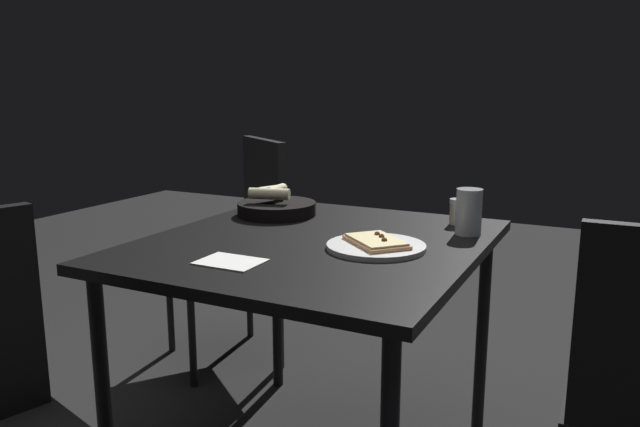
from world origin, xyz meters
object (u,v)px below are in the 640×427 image
(dining_table, at_px, (315,262))
(pepper_shaker, at_px, (457,213))
(pizza_plate, at_px, (376,245))
(bread_basket, at_px, (276,207))
(chair_near, at_px, (241,239))
(beer_glass, at_px, (469,215))

(dining_table, bearing_deg, pepper_shaker, -129.70)
(pizza_plate, height_order, pepper_shaker, pepper_shaker)
(bread_basket, xyz_separation_m, chair_near, (0.40, -0.38, -0.24))
(pizza_plate, distance_m, chair_near, 1.12)
(beer_glass, bearing_deg, pizza_plate, 57.00)
(pizza_plate, distance_m, beer_glass, 0.34)
(pizza_plate, xyz_separation_m, beer_glass, (-0.18, -0.28, 0.05))
(dining_table, height_order, bread_basket, bread_basket)
(dining_table, relative_size, pepper_shaker, 12.40)
(beer_glass, bearing_deg, chair_near, -19.10)
(pepper_shaker, bearing_deg, bread_basket, 12.85)
(pizza_plate, bearing_deg, pepper_shaker, -106.48)
(beer_glass, distance_m, chair_near, 1.16)
(bread_basket, height_order, chair_near, chair_near)
(bread_basket, relative_size, chair_near, 0.28)
(bread_basket, bearing_deg, pepper_shaker, -167.15)
(dining_table, distance_m, chair_near, 0.94)
(dining_table, distance_m, bread_basket, 0.38)
(pepper_shaker, bearing_deg, beer_glass, 118.14)
(pizza_plate, bearing_deg, chair_near, -36.48)
(dining_table, xyz_separation_m, bread_basket, (0.28, -0.25, 0.10))
(dining_table, xyz_separation_m, pizza_plate, (-0.20, 0.02, 0.08))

